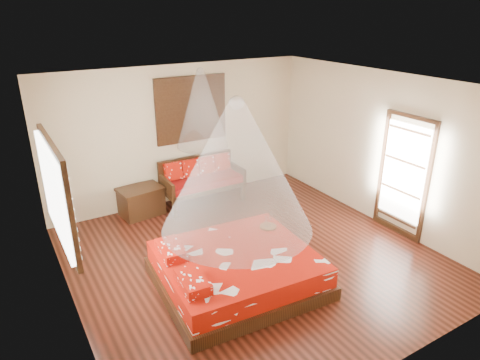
% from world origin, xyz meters
% --- Properties ---
extents(room, '(5.54, 5.54, 2.84)m').
position_xyz_m(room, '(0.00, 0.00, 1.40)').
color(room, black).
rests_on(room, ground).
extents(bed, '(2.36, 2.16, 0.65)m').
position_xyz_m(bed, '(-0.61, -0.49, 0.25)').
color(bed, black).
rests_on(bed, floor).
extents(daybed, '(1.66, 0.74, 0.94)m').
position_xyz_m(daybed, '(0.25, 2.38, 0.52)').
color(daybed, black).
rests_on(daybed, floor).
extents(storage_chest, '(0.88, 0.69, 0.56)m').
position_xyz_m(storage_chest, '(-1.03, 2.45, 0.28)').
color(storage_chest, black).
rests_on(storage_chest, floor).
extents(shutter_panel, '(1.52, 0.06, 1.32)m').
position_xyz_m(shutter_panel, '(0.25, 2.72, 1.90)').
color(shutter_panel, black).
rests_on(shutter_panel, wall_back).
extents(window_left, '(0.10, 1.74, 1.34)m').
position_xyz_m(window_left, '(-2.71, 0.20, 1.70)').
color(window_left, black).
rests_on(window_left, wall_left).
extents(glazed_door, '(0.08, 1.02, 2.16)m').
position_xyz_m(glazed_door, '(2.72, -0.60, 1.07)').
color(glazed_door, black).
rests_on(glazed_door, floor).
extents(wine_tray, '(0.27, 0.27, 0.22)m').
position_xyz_m(wine_tray, '(0.26, -0.05, 0.56)').
color(wine_tray, brown).
rests_on(wine_tray, bed).
extents(mosquito_net_main, '(2.09, 2.09, 1.80)m').
position_xyz_m(mosquito_net_main, '(-0.58, -0.49, 1.85)').
color(mosquito_net_main, white).
rests_on(mosquito_net_main, ceiling).
extents(mosquito_net_daybed, '(1.01, 1.01, 1.50)m').
position_xyz_m(mosquito_net_daybed, '(0.25, 2.25, 2.00)').
color(mosquito_net_daybed, white).
rests_on(mosquito_net_daybed, ceiling).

